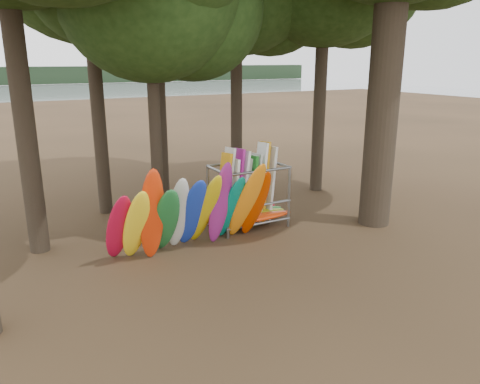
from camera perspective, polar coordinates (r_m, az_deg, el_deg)
ground at (r=14.51m, az=0.98°, el=-7.04°), size 120.00×120.00×0.00m
lake at (r=72.14m, az=-23.65°, el=10.09°), size 160.00×160.00×0.00m
far_shore at (r=121.84m, az=-26.17°, el=12.60°), size 160.00×4.00×4.00m
kayak_row at (r=14.00m, az=-5.73°, el=-2.52°), size 5.22×2.21×3.00m
storage_rack at (r=16.24m, az=0.97°, el=-0.65°), size 2.92×1.55×2.89m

